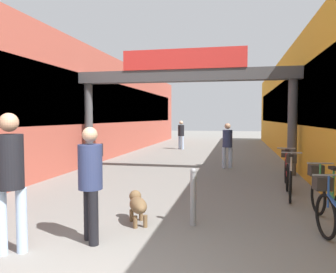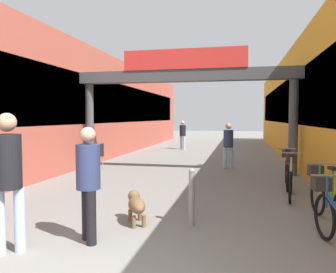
# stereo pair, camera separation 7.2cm
# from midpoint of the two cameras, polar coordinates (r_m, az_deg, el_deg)

# --- Properties ---
(storefront_left) EXTENTS (3.00, 26.00, 4.40)m
(storefront_left) POSITION_cam_midpoint_polar(r_m,az_deg,el_deg) (15.22, -14.80, 4.85)
(storefront_left) COLOR #B25142
(storefront_left) RESTS_ON ground_plane
(storefront_right) EXTENTS (3.00, 26.00, 4.40)m
(storefront_right) POSITION_cam_midpoint_polar(r_m,az_deg,el_deg) (14.03, 25.86, 4.75)
(storefront_right) COLOR gold
(storefront_right) RESTS_ON ground_plane
(arcade_sign_gateway) EXTENTS (7.40, 0.47, 3.95)m
(arcade_sign_gateway) POSITION_cam_midpoint_polar(r_m,az_deg,el_deg) (10.70, 2.61, 8.80)
(arcade_sign_gateway) COLOR #4C4C4F
(arcade_sign_gateway) RESTS_ON ground_plane
(pedestrian_with_dog) EXTENTS (0.48, 0.48, 1.65)m
(pedestrian_with_dog) POSITION_cam_midpoint_polar(r_m,az_deg,el_deg) (4.79, -13.78, -6.87)
(pedestrian_with_dog) COLOR black
(pedestrian_with_dog) RESTS_ON ground_plane
(pedestrian_companion) EXTENTS (0.47, 0.47, 1.84)m
(pedestrian_companion) POSITION_cam_midpoint_polar(r_m,az_deg,el_deg) (4.72, -26.17, -5.72)
(pedestrian_companion) COLOR #A5BFE0
(pedestrian_companion) RESTS_ON ground_plane
(pedestrian_carrying_crate) EXTENTS (0.44, 0.44, 1.57)m
(pedestrian_carrying_crate) POSITION_cam_midpoint_polar(r_m,az_deg,el_deg) (11.64, 10.13, -1.06)
(pedestrian_carrying_crate) COLOR #A5BFE0
(pedestrian_carrying_crate) RESTS_ON ground_plane
(pedestrian_elderly_walking) EXTENTS (0.48, 0.48, 1.58)m
(pedestrian_elderly_walking) POSITION_cam_midpoint_polar(r_m,az_deg,el_deg) (18.14, 2.18, 0.60)
(pedestrian_elderly_walking) COLOR #A5BFE0
(pedestrian_elderly_walking) RESTS_ON ground_plane
(dog_on_leash) EXTENTS (0.53, 0.72, 0.51)m
(dog_on_leash) POSITION_cam_midpoint_polar(r_m,az_deg,el_deg) (5.64, -5.69, -11.69)
(dog_on_leash) COLOR brown
(dog_on_leash) RESTS_ON ground_plane
(bicycle_green_second) EXTENTS (0.46, 1.68, 0.98)m
(bicycle_green_second) POSITION_cam_midpoint_polar(r_m,az_deg,el_deg) (6.26, 25.68, -9.37)
(bicycle_green_second) COLOR black
(bicycle_green_second) RESTS_ON ground_plane
(bicycle_silver_third) EXTENTS (0.47, 1.68, 0.98)m
(bicycle_silver_third) POSITION_cam_midpoint_polar(r_m,az_deg,el_deg) (7.89, 20.37, -6.65)
(bicycle_silver_third) COLOR black
(bicycle_silver_third) RESTS_ON ground_plane
(bicycle_red_farthest) EXTENTS (0.46, 1.69, 0.98)m
(bicycle_red_farthest) POSITION_cam_midpoint_polar(r_m,az_deg,el_deg) (8.99, 19.70, -5.43)
(bicycle_red_farthest) COLOR black
(bicycle_red_farthest) RESTS_ON ground_plane
(bollard_post_metal) EXTENTS (0.10, 0.10, 0.95)m
(bollard_post_metal) POSITION_cam_midpoint_polar(r_m,az_deg,el_deg) (5.48, 4.03, -10.34)
(bollard_post_metal) COLOR gray
(bollard_post_metal) RESTS_ON ground_plane
(cafe_chair_black_nearer) EXTENTS (0.51, 0.51, 0.89)m
(cafe_chair_black_nearer) POSITION_cam_midpoint_polar(r_m,az_deg,el_deg) (11.30, -12.55, -3.01)
(cafe_chair_black_nearer) COLOR gray
(cafe_chair_black_nearer) RESTS_ON ground_plane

